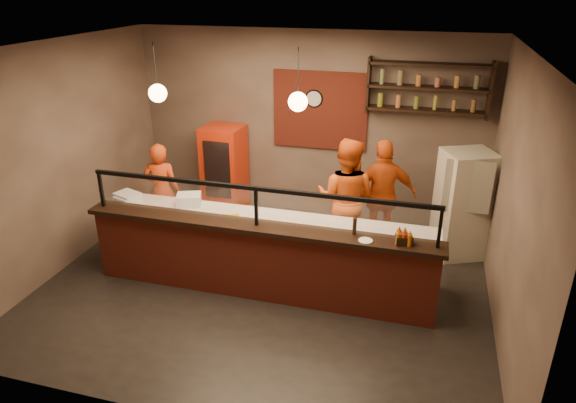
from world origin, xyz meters
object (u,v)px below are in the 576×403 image
(pizza_dough, at_px, (309,224))
(cook_mid, at_px, (346,199))
(pepper_mill, at_px, (355,226))
(cook_right, at_px, (383,196))
(red_cooler, at_px, (225,170))
(cook_left, at_px, (162,191))
(condiment_caddy, at_px, (404,240))
(fridge, at_px, (463,204))
(wall_clock, at_px, (314,98))

(pizza_dough, bearing_deg, cook_mid, 69.31)
(pepper_mill, bearing_deg, cook_right, 84.00)
(cook_right, distance_m, pepper_mill, 1.76)
(pepper_mill, bearing_deg, red_cooler, 138.33)
(cook_left, relative_size, condiment_caddy, 8.24)
(cook_mid, relative_size, fridge, 1.13)
(pizza_dough, height_order, pepper_mill, pepper_mill)
(wall_clock, relative_size, red_cooler, 0.19)
(cook_mid, height_order, fridge, cook_mid)
(cook_right, bearing_deg, red_cooler, -32.77)
(fridge, bearing_deg, pizza_dough, -169.11)
(wall_clock, bearing_deg, pepper_mill, -67.13)
(cook_left, relative_size, fridge, 0.96)
(cook_left, xyz_separation_m, cook_mid, (2.96, 0.15, 0.14))
(cook_left, distance_m, pepper_mill, 3.52)
(condiment_caddy, bearing_deg, cook_right, 103.00)
(pepper_mill, bearing_deg, condiment_caddy, -7.67)
(red_cooler, bearing_deg, pizza_dough, -40.95)
(cook_left, distance_m, fridge, 4.70)
(condiment_caddy, bearing_deg, pizza_dough, 157.68)
(wall_clock, xyz_separation_m, condiment_caddy, (1.73, -2.77, -0.99))
(cook_left, bearing_deg, fridge, 175.61)
(wall_clock, bearing_deg, cook_left, -145.49)
(red_cooler, height_order, pizza_dough, red_cooler)
(fridge, distance_m, pepper_mill, 2.33)
(red_cooler, distance_m, pizza_dough, 2.78)
(wall_clock, bearing_deg, fridge, -18.31)
(pizza_dough, bearing_deg, red_cooler, 135.90)
(cook_mid, bearing_deg, fridge, -157.32)
(fridge, xyz_separation_m, red_cooler, (-4.04, 0.52, -0.03))
(pizza_dough, distance_m, pepper_mill, 0.85)
(cook_left, bearing_deg, cook_right, 176.12)
(cook_left, distance_m, pizza_dough, 2.72)
(condiment_caddy, bearing_deg, wall_clock, 122.04)
(cook_mid, height_order, condiment_caddy, cook_mid)
(fridge, height_order, red_cooler, fridge)
(wall_clock, xyz_separation_m, fridge, (2.50, -0.83, -1.28))
(cook_mid, distance_m, cook_right, 0.63)
(cook_right, bearing_deg, fridge, 166.58)
(cook_right, distance_m, fridge, 1.19)
(pizza_dough, bearing_deg, condiment_caddy, -22.32)
(red_cooler, relative_size, pepper_mill, 7.14)
(wall_clock, distance_m, pepper_mill, 3.06)
(cook_left, xyz_separation_m, fridge, (4.65, 0.65, 0.03))
(wall_clock, relative_size, fridge, 0.18)
(red_cooler, distance_m, pepper_mill, 3.60)
(cook_left, xyz_separation_m, red_cooler, (0.61, 1.17, 0.00))
(cook_mid, xyz_separation_m, red_cooler, (-2.34, 1.02, -0.14))
(cook_right, xyz_separation_m, pizza_dough, (-0.86, -1.28, 0.02))
(cook_right, relative_size, fridge, 1.07)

